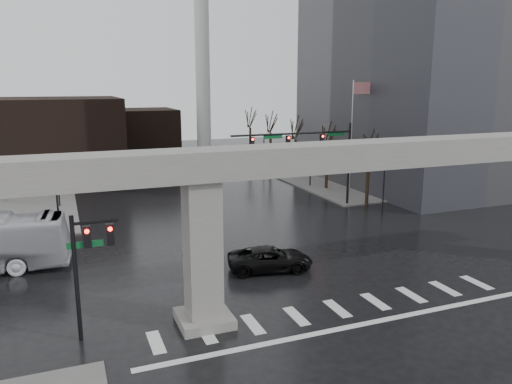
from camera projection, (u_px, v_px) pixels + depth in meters
ground at (328, 301)px, 27.34m from camera, size 160.00×160.00×0.00m
sidewalk_ne at (363, 168)px, 69.36m from camera, size 28.00×36.00×0.15m
elevated_guideway at (353, 176)px, 26.33m from camera, size 48.00×2.60×8.70m
building_far_left at (51, 140)px, 59.44m from camera, size 16.00×14.00×10.00m
building_far_mid at (140, 137)px, 73.04m from camera, size 10.00×10.00×8.00m
smokestack at (203, 71)px, 68.45m from camera, size 3.60×3.60×30.00m
signal_mast_arm at (314, 148)px, 46.40m from camera, size 12.12×0.43×8.00m
signal_left_pole at (87, 255)px, 22.54m from camera, size 2.30×0.30×6.00m
flagpole_assembly at (354, 125)px, 51.21m from camera, size 2.06×0.12×12.00m
lamp_right_0 at (384, 178)px, 44.16m from camera, size 1.22×0.32×5.11m
lamp_right_1 at (311, 157)px, 56.88m from camera, size 1.22×0.32×5.11m
lamp_right_2 at (264, 143)px, 69.61m from camera, size 1.22×0.32×5.11m
lamp_left_0 at (58, 205)px, 34.49m from camera, size 1.22×0.32×5.11m
lamp_left_1 at (57, 172)px, 47.22m from camera, size 1.22×0.32×5.11m
lamp_left_2 at (57, 153)px, 59.94m from camera, size 1.22×0.32×5.11m
tree_right_0 at (368, 177)px, 48.33m from camera, size 1.09×1.58×7.50m
tree_right_1 at (327, 164)px, 55.58m from camera, size 1.09×1.61×7.67m
tree_right_2 at (296, 154)px, 62.84m from camera, size 1.10×1.63×7.85m
tree_right_3 at (271, 146)px, 70.10m from camera, size 1.11×1.66×8.02m
tree_right_4 at (250, 140)px, 77.36m from camera, size 1.12×1.69×8.19m
pickup_truck at (270, 259)px, 31.75m from camera, size 5.79×3.55×1.50m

